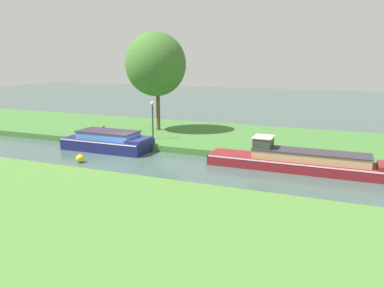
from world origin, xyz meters
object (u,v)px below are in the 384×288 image
at_px(maroon_narrowboat, 299,161).
at_px(willow_tree_left, 156,64).
at_px(navy_barge, 108,141).
at_px(mooring_post_near, 104,132).
at_px(channel_buoy, 80,158).
at_px(lamp_post, 153,115).

xyz_separation_m(maroon_narrowboat, willow_tree_left, (-11.45, 5.55, 4.95)).
bearing_deg(maroon_narrowboat, navy_barge, -180.00).
xyz_separation_m(navy_barge, mooring_post_near, (-1.27, 1.31, 0.27)).
bearing_deg(willow_tree_left, channel_buoy, -92.40).
relative_size(mooring_post_near, channel_buoy, 1.85).
relative_size(navy_barge, mooring_post_near, 6.74).
bearing_deg(willow_tree_left, navy_barge, -96.83).
bearing_deg(lamp_post, willow_tree_left, 112.76).
distance_m(willow_tree_left, lamp_post, 4.62).
bearing_deg(channel_buoy, navy_barge, 95.23).
xyz_separation_m(willow_tree_left, mooring_post_near, (-1.93, -4.24, -4.62)).
xyz_separation_m(maroon_narrowboat, lamp_post, (-10.24, 2.65, 1.56)).
relative_size(navy_barge, maroon_narrowboat, 0.62).
xyz_separation_m(lamp_post, channel_buoy, (-1.59, -5.89, -1.83)).
relative_size(willow_tree_left, lamp_post, 2.86).
bearing_deg(channel_buoy, mooring_post_near, 108.99).
bearing_deg(navy_barge, channel_buoy, -84.77).
bearing_deg(maroon_narrowboat, mooring_post_near, 174.41).
bearing_deg(willow_tree_left, maroon_narrowboat, -25.87).
bearing_deg(mooring_post_near, navy_barge, -45.92).
relative_size(lamp_post, channel_buoy, 5.54).
height_order(willow_tree_left, mooring_post_near, willow_tree_left).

